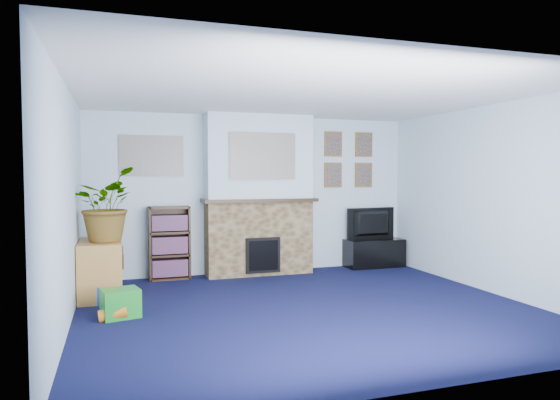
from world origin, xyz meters
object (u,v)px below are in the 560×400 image
object	(u,v)px
bookshelf	(169,244)
sideboard	(101,269)
television	(374,224)
tv_stand	(374,253)

from	to	relation	value
bookshelf	sideboard	bearing A→B (deg)	-138.44
television	sideboard	size ratio (longest dim) A/B	0.99
tv_stand	sideboard	distance (m)	4.26
television	tv_stand	bearing A→B (deg)	84.82
tv_stand	television	xyz separation A→B (m)	(0.00, 0.02, 0.48)
television	bookshelf	distance (m)	3.28
television	sideboard	world-z (taller)	television
tv_stand	bookshelf	xyz separation A→B (m)	(-3.28, 0.08, 0.28)
tv_stand	sideboard	xyz separation A→B (m)	(-4.19, -0.73, 0.12)
tv_stand	bookshelf	bearing A→B (deg)	178.66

